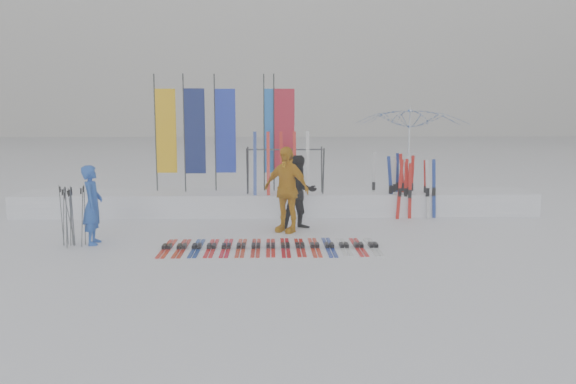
{
  "coord_description": "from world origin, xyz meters",
  "views": [
    {
      "loc": [
        -0.2,
        -10.67,
        2.69
      ],
      "look_at": [
        0.2,
        1.6,
        1.0
      ],
      "focal_mm": 35.0,
      "sensor_mm": 36.0,
      "label": 1
    }
  ],
  "objects_px": {
    "person_blue": "(93,205)",
    "ski_rack": "(285,164)",
    "tent_canopy": "(410,155)",
    "ski_row": "(271,246)",
    "person_black": "(300,192)",
    "person_yellow": "(286,189)"
  },
  "relations": [
    {
      "from": "person_blue",
      "to": "tent_canopy",
      "type": "bearing_deg",
      "value": -64.16
    },
    {
      "from": "person_blue",
      "to": "ski_rack",
      "type": "bearing_deg",
      "value": -58.38
    },
    {
      "from": "tent_canopy",
      "to": "person_yellow",
      "type": "bearing_deg",
      "value": -134.77
    },
    {
      "from": "tent_canopy",
      "to": "ski_rack",
      "type": "distance_m",
      "value": 4.18
    },
    {
      "from": "ski_rack",
      "to": "tent_canopy",
      "type": "bearing_deg",
      "value": 24.97
    },
    {
      "from": "person_yellow",
      "to": "person_black",
      "type": "bearing_deg",
      "value": 77.21
    },
    {
      "from": "person_black",
      "to": "tent_canopy",
      "type": "distance_m",
      "value": 5.0
    },
    {
      "from": "person_black",
      "to": "ski_row",
      "type": "height_order",
      "value": "person_black"
    },
    {
      "from": "person_blue",
      "to": "tent_canopy",
      "type": "height_order",
      "value": "tent_canopy"
    },
    {
      "from": "ski_row",
      "to": "person_blue",
      "type": "bearing_deg",
      "value": 172.54
    },
    {
      "from": "person_yellow",
      "to": "ski_rack",
      "type": "distance_m",
      "value": 2.12
    },
    {
      "from": "person_black",
      "to": "tent_canopy",
      "type": "bearing_deg",
      "value": 25.03
    },
    {
      "from": "person_blue",
      "to": "ski_rack",
      "type": "distance_m",
      "value": 5.24
    },
    {
      "from": "tent_canopy",
      "to": "ski_row",
      "type": "distance_m",
      "value": 7.03
    },
    {
      "from": "person_black",
      "to": "ski_row",
      "type": "bearing_deg",
      "value": -130.02
    },
    {
      "from": "person_black",
      "to": "person_yellow",
      "type": "height_order",
      "value": "person_yellow"
    },
    {
      "from": "person_black",
      "to": "ski_rack",
      "type": "relative_size",
      "value": 0.86
    },
    {
      "from": "person_blue",
      "to": "person_yellow",
      "type": "relative_size",
      "value": 0.84
    },
    {
      "from": "person_blue",
      "to": "tent_canopy",
      "type": "relative_size",
      "value": 0.5
    },
    {
      "from": "person_black",
      "to": "person_yellow",
      "type": "distance_m",
      "value": 0.47
    },
    {
      "from": "person_black",
      "to": "tent_canopy",
      "type": "xyz_separation_m",
      "value": [
        3.49,
        3.53,
        0.63
      ]
    },
    {
      "from": "person_blue",
      "to": "ski_row",
      "type": "xyz_separation_m",
      "value": [
        3.72,
        -0.49,
        -0.79
      ]
    }
  ]
}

